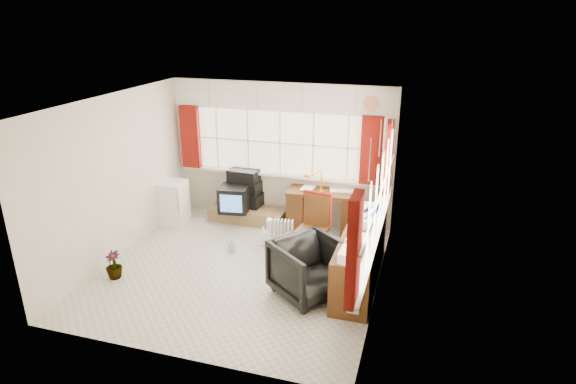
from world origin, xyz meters
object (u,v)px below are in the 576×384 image
(office_chair, at_px, (309,269))
(mini_fridge, at_px, (173,203))
(task_chair, at_px, (314,225))
(crt_tv, at_px, (234,199))
(desk_lamp, at_px, (322,176))
(radiator, at_px, (282,239))
(tv_bench, at_px, (248,214))
(credenza, at_px, (360,256))
(desk, at_px, (324,207))

(office_chair, distance_m, mini_fridge, 3.34)
(task_chair, distance_m, crt_tv, 1.91)
(desk_lamp, distance_m, radiator, 1.32)
(task_chair, distance_m, tv_bench, 1.90)
(radiator, bearing_deg, credenza, -21.92)
(task_chair, height_order, office_chair, task_chair)
(credenza, xyz_separation_m, mini_fridge, (-3.53, 1.06, -0.00))
(crt_tv, bearing_deg, task_chair, -27.87)
(desk, bearing_deg, mini_fridge, -168.47)
(desk, xyz_separation_m, radiator, (-0.45, -1.07, -0.17))
(task_chair, xyz_separation_m, radiator, (-0.55, 0.08, -0.34))
(desk, relative_size, office_chair, 1.46)
(desk, xyz_separation_m, mini_fridge, (-2.66, -0.54, -0.01))
(crt_tv, xyz_separation_m, mini_fridge, (-1.07, -0.28, -0.09))
(desk_lamp, xyz_separation_m, tv_bench, (-1.36, 0.00, -0.88))
(desk, xyz_separation_m, crt_tv, (-1.59, -0.26, 0.08))
(task_chair, bearing_deg, desk, 94.89)
(credenza, height_order, mini_fridge, credenza)
(credenza, height_order, tv_bench, credenza)
(tv_bench, bearing_deg, crt_tv, -134.55)
(desk, relative_size, desk_lamp, 3.11)
(desk, bearing_deg, office_chair, -82.77)
(desk, relative_size, credenza, 0.63)
(desk, bearing_deg, task_chair, -85.11)
(credenza, height_order, crt_tv, credenza)
(radiator, distance_m, credenza, 1.43)
(task_chair, relative_size, office_chair, 1.24)
(radiator, relative_size, credenza, 0.28)
(office_chair, bearing_deg, task_chair, 47.88)
(radiator, height_order, mini_fridge, mini_fridge)
(task_chair, relative_size, mini_fridge, 1.37)
(tv_bench, bearing_deg, office_chair, -50.90)
(office_chair, relative_size, mini_fridge, 1.11)
(task_chair, xyz_separation_m, credenza, (0.77, -0.45, -0.18))
(desk_lamp, distance_m, office_chair, 2.18)
(radiator, xyz_separation_m, crt_tv, (-1.14, 0.81, 0.25))
(desk_lamp, bearing_deg, desk, 62.53)
(task_chair, relative_size, tv_bench, 0.77)
(desk_lamp, relative_size, tv_bench, 0.29)
(desk_lamp, bearing_deg, credenza, -58.96)
(desk, xyz_separation_m, credenza, (0.87, -1.60, -0.01))
(credenza, bearing_deg, mini_fridge, 163.31)
(desk_lamp, xyz_separation_m, credenza, (0.91, -1.52, -0.61))
(radiator, bearing_deg, office_chair, -56.27)
(radiator, xyz_separation_m, tv_bench, (-0.96, 0.99, -0.10))
(desk, distance_m, tv_bench, 1.44)
(desk, bearing_deg, desk_lamp, -117.47)
(task_chair, bearing_deg, credenza, -30.15)
(desk, height_order, task_chair, task_chair)
(desk, height_order, mini_fridge, mini_fridge)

